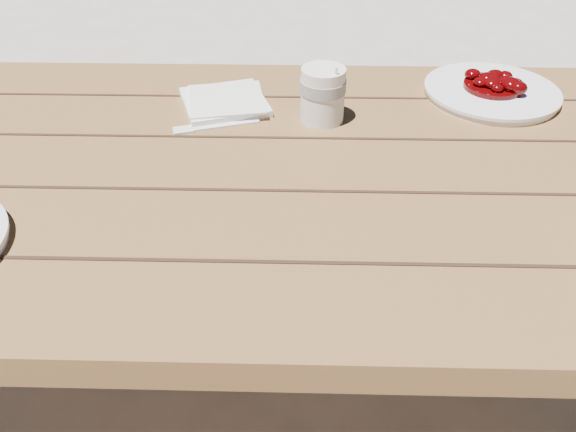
{
  "coord_description": "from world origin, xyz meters",
  "views": [
    {
      "loc": [
        0.02,
        -0.77,
        1.24
      ],
      "look_at": [
        0.0,
        -0.22,
        0.81
      ],
      "focal_mm": 35.0,
      "sensor_mm": 36.0,
      "label": 1
    }
  ],
  "objects": [
    {
      "name": "picnic_table",
      "position": [
        0.0,
        -0.0,
        0.59
      ],
      "size": [
        2.0,
        1.55,
        0.75
      ],
      "color": "brown",
      "rests_on": "ground"
    },
    {
      "name": "second_plate",
      "position": [
        0.39,
        0.25,
        0.76
      ],
      "size": [
        0.25,
        0.25,
        0.02
      ],
      "primitive_type": "cylinder",
      "color": "white",
      "rests_on": "picnic_table"
    },
    {
      "name": "napkin_stack",
      "position": [
        -0.13,
        0.2,
        0.76
      ],
      "size": [
        0.19,
        0.19,
        0.01
      ],
      "primitive_type": "cube",
      "rotation": [
        0.0,
        0.0,
        0.33
      ],
      "color": "white",
      "rests_on": "picnic_table"
    },
    {
      "name": "coffee_cup",
      "position": [
        0.06,
        0.15,
        0.8
      ],
      "size": [
        0.08,
        0.08,
        0.1
      ],
      "primitive_type": "cylinder",
      "color": "white",
      "rests_on": "picnic_table"
    },
    {
      "name": "fork_table",
      "position": [
        -0.12,
        0.12,
        0.75
      ],
      "size": [
        0.16,
        0.07,
        0.0
      ],
      "primitive_type": null,
      "rotation": [
        0.0,
        0.0,
        1.87
      ],
      "color": "white",
      "rests_on": "picnic_table"
    },
    {
      "name": "ground",
      "position": [
        0.0,
        0.0,
        0.0
      ],
      "size": [
        60.0,
        60.0,
        0.0
      ],
      "primitive_type": "plane",
      "color": "#ABA59B",
      "rests_on": "ground"
    },
    {
      "name": "second_stew",
      "position": [
        0.39,
        0.25,
        0.79
      ],
      "size": [
        0.11,
        0.11,
        0.04
      ],
      "primitive_type": null,
      "color": "#460203",
      "rests_on": "second_plate"
    }
  ]
}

